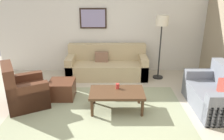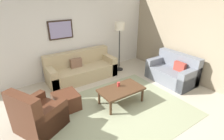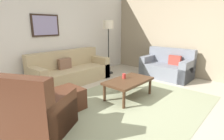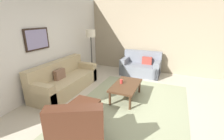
{
  "view_description": "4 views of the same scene",
  "coord_description": "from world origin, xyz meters",
  "px_view_note": "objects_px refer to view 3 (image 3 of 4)",
  "views": [
    {
      "loc": [
        0.26,
        -3.8,
        2.4
      ],
      "look_at": [
        0.28,
        0.44,
        0.8
      ],
      "focal_mm": 35.67,
      "sensor_mm": 36.0,
      "label": 1
    },
    {
      "loc": [
        -1.9,
        -2.71,
        2.58
      ],
      "look_at": [
        0.36,
        0.62,
        0.78
      ],
      "focal_mm": 27.72,
      "sensor_mm": 36.0,
      "label": 2
    },
    {
      "loc": [
        -2.56,
        -1.91,
        1.57
      ],
      "look_at": [
        0.08,
        0.45,
        0.65
      ],
      "focal_mm": 27.95,
      "sensor_mm": 36.0,
      "label": 3
    },
    {
      "loc": [
        -3.24,
        -0.85,
        2.08
      ],
      "look_at": [
        0.31,
        0.62,
        0.79
      ],
      "focal_mm": 24.78,
      "sensor_mm": 36.0,
      "label": 4
    }
  ],
  "objects_px": {
    "lamp_standing": "(108,30)",
    "coffee_table": "(128,82)",
    "couch_main": "(70,72)",
    "armchair_leather": "(37,115)",
    "ottoman": "(66,99)",
    "framed_artwork": "(46,25)",
    "couch_loveseat": "(168,67)",
    "cup": "(124,76)"
  },
  "relations": [
    {
      "from": "couch_loveseat",
      "to": "armchair_leather",
      "type": "distance_m",
      "value": 4.06
    },
    {
      "from": "coffee_table",
      "to": "cup",
      "type": "height_order",
      "value": "cup"
    },
    {
      "from": "couch_loveseat",
      "to": "coffee_table",
      "type": "height_order",
      "value": "couch_loveseat"
    },
    {
      "from": "framed_artwork",
      "to": "lamp_standing",
      "type": "bearing_deg",
      "value": -17.26
    },
    {
      "from": "couch_loveseat",
      "to": "lamp_standing",
      "type": "xyz_separation_m",
      "value": [
        -0.89,
        1.66,
        1.11
      ]
    },
    {
      "from": "coffee_table",
      "to": "cup",
      "type": "xyz_separation_m",
      "value": [
        0.02,
        0.14,
        0.11
      ]
    },
    {
      "from": "ottoman",
      "to": "framed_artwork",
      "type": "bearing_deg",
      "value": 70.1
    },
    {
      "from": "couch_main",
      "to": "couch_loveseat",
      "type": "relative_size",
      "value": 1.52
    },
    {
      "from": "coffee_table",
      "to": "cup",
      "type": "distance_m",
      "value": 0.18
    },
    {
      "from": "armchair_leather",
      "to": "ottoman",
      "type": "distance_m",
      "value": 0.83
    },
    {
      "from": "armchair_leather",
      "to": "framed_artwork",
      "type": "height_order",
      "value": "framed_artwork"
    },
    {
      "from": "armchair_leather",
      "to": "couch_main",
      "type": "bearing_deg",
      "value": 44.42
    },
    {
      "from": "couch_loveseat",
      "to": "framed_artwork",
      "type": "bearing_deg",
      "value": 140.54
    },
    {
      "from": "couch_main",
      "to": "ottoman",
      "type": "bearing_deg",
      "value": -127.15
    },
    {
      "from": "armchair_leather",
      "to": "couch_loveseat",
      "type": "bearing_deg",
      "value": -1.67
    },
    {
      "from": "armchair_leather",
      "to": "lamp_standing",
      "type": "xyz_separation_m",
      "value": [
        3.17,
        1.54,
        1.1
      ]
    },
    {
      "from": "couch_loveseat",
      "to": "coffee_table",
      "type": "relative_size",
      "value": 1.3
    },
    {
      "from": "ottoman",
      "to": "cup",
      "type": "relative_size",
      "value": 5.13
    },
    {
      "from": "armchair_leather",
      "to": "lamp_standing",
      "type": "bearing_deg",
      "value": 25.96
    },
    {
      "from": "lamp_standing",
      "to": "coffee_table",
      "type": "bearing_deg",
      "value": -124.94
    },
    {
      "from": "couch_loveseat",
      "to": "couch_main",
      "type": "bearing_deg",
      "value": 141.7
    },
    {
      "from": "coffee_table",
      "to": "framed_artwork",
      "type": "bearing_deg",
      "value": 105.09
    },
    {
      "from": "couch_loveseat",
      "to": "armchair_leather",
      "type": "bearing_deg",
      "value": 178.33
    },
    {
      "from": "coffee_table",
      "to": "lamp_standing",
      "type": "relative_size",
      "value": 0.64
    },
    {
      "from": "couch_main",
      "to": "cup",
      "type": "distance_m",
      "value": 1.76
    },
    {
      "from": "ottoman",
      "to": "framed_artwork",
      "type": "distance_m",
      "value": 2.28
    },
    {
      "from": "couch_main",
      "to": "coffee_table",
      "type": "height_order",
      "value": "couch_main"
    },
    {
      "from": "ottoman",
      "to": "cup",
      "type": "distance_m",
      "value": 1.34
    },
    {
      "from": "coffee_table",
      "to": "couch_loveseat",
      "type": "bearing_deg",
      "value": 1.37
    },
    {
      "from": "couch_main",
      "to": "couch_loveseat",
      "type": "distance_m",
      "value": 2.95
    },
    {
      "from": "couch_loveseat",
      "to": "lamp_standing",
      "type": "bearing_deg",
      "value": 118.24
    },
    {
      "from": "couch_loveseat",
      "to": "ottoman",
      "type": "bearing_deg",
      "value": 171.49
    },
    {
      "from": "couch_main",
      "to": "framed_artwork",
      "type": "bearing_deg",
      "value": 134.29
    },
    {
      "from": "cup",
      "to": "framed_artwork",
      "type": "xyz_separation_m",
      "value": [
        -0.63,
        2.13,
        1.1
      ]
    },
    {
      "from": "couch_main",
      "to": "cup",
      "type": "height_order",
      "value": "couch_main"
    },
    {
      "from": "couch_main",
      "to": "armchair_leather",
      "type": "height_order",
      "value": "armchair_leather"
    },
    {
      "from": "coffee_table",
      "to": "ottoman",
      "type": "bearing_deg",
      "value": 156.13
    },
    {
      "from": "cup",
      "to": "framed_artwork",
      "type": "distance_m",
      "value": 2.48
    },
    {
      "from": "couch_loveseat",
      "to": "lamp_standing",
      "type": "height_order",
      "value": "lamp_standing"
    },
    {
      "from": "lamp_standing",
      "to": "couch_loveseat",
      "type": "bearing_deg",
      "value": -61.76
    },
    {
      "from": "couch_main",
      "to": "coffee_table",
      "type": "bearing_deg",
      "value": -83.07
    },
    {
      "from": "couch_main",
      "to": "coffee_table",
      "type": "relative_size",
      "value": 1.99
    }
  ]
}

